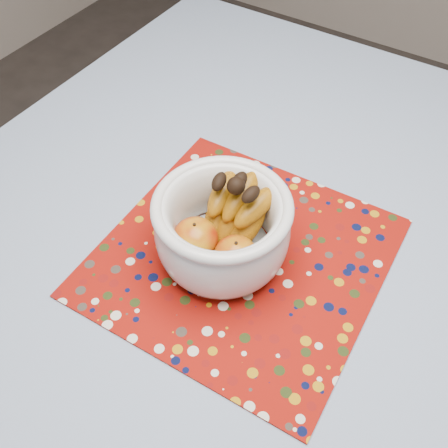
% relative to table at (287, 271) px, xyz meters
% --- Properties ---
extents(table, '(1.20, 1.20, 0.75)m').
position_rel_table_xyz_m(table, '(0.00, 0.00, 0.00)').
color(table, brown).
rests_on(table, ground).
extents(tablecloth, '(1.32, 1.32, 0.01)m').
position_rel_table_xyz_m(tablecloth, '(0.00, 0.00, 0.08)').
color(tablecloth, '#627EA4').
rests_on(tablecloth, table).
extents(placemat, '(0.46, 0.46, 0.00)m').
position_rel_table_xyz_m(placemat, '(-0.05, -0.07, 0.09)').
color(placemat, maroon).
rests_on(placemat, tablecloth).
extents(fruit_bowl, '(0.22, 0.22, 0.16)m').
position_rel_table_xyz_m(fruit_bowl, '(-0.08, -0.08, 0.17)').
color(fruit_bowl, silver).
rests_on(fruit_bowl, placemat).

